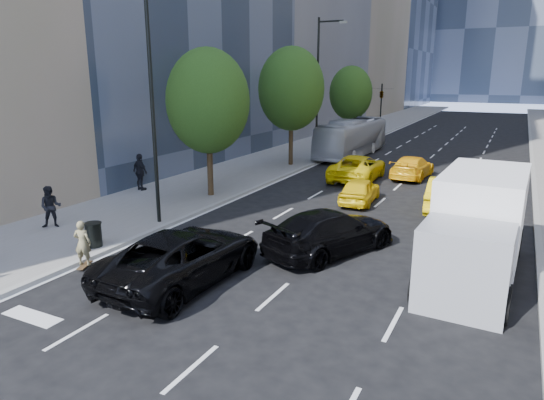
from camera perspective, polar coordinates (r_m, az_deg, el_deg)
The scene contains 20 objects.
ground at distance 14.82m, azimuth -3.37°, elevation -10.51°, with size 160.00×160.00×0.00m, color black.
sidewalk_left at distance 44.91m, azimuth 6.02°, elevation 6.54°, with size 6.00×120.00×0.15m, color slate.
lamp_near at distance 20.38m, azimuth -13.65°, elevation 12.86°, with size 2.13×0.22×10.00m.
lamp_far at distance 36.05m, azimuth 5.65°, elevation 13.75°, with size 2.13×0.22×10.00m.
tree_near at distance 24.93m, azimuth -7.55°, elevation 11.44°, with size 4.20×4.20×7.46m.
tree_mid at distance 33.65m, azimuth 2.29°, elevation 12.91°, with size 4.50×4.50×7.99m.
tree_far at distance 45.80m, azimuth 9.25°, elevation 12.31°, with size 3.90×3.90×6.92m.
traffic_signal at distance 53.28m, azimuth 12.77°, elevation 12.01°, with size 2.48×0.53×5.20m.
skateboarder at distance 17.27m, azimuth -21.37°, elevation -5.07°, with size 0.56×0.37×1.54m, color olive.
black_sedan_lincoln at distance 15.33m, azimuth -10.46°, elevation -6.50°, with size 2.74×5.95×1.65m, color black.
black_sedan_mercedes at distance 17.60m, azimuth 6.88°, elevation -3.70°, with size 2.22×5.47×1.59m, color black.
taxi_a at distance 24.69m, azimuth 10.29°, elevation 1.14°, with size 1.52×3.79×1.29m, color yellow.
taxi_b at distance 24.40m, azimuth 20.00°, elevation 0.70°, with size 1.70×4.87×1.61m, color yellow.
taxi_c at distance 30.10m, azimuth 10.04°, elevation 3.79°, with size 2.54×5.51×1.53m, color yellow.
taxi_d at distance 31.45m, azimuth 16.18°, elevation 3.74°, with size 1.91×4.70×1.37m, color #FFB80D.
city_bus at distance 38.98m, azimuth 9.39°, elevation 7.24°, with size 2.42×10.34×2.88m, color #B9BCC0.
box_truck at distance 16.55m, azimuth 23.04°, elevation -2.84°, with size 2.76×6.91×3.26m.
pedestrian_a at distance 21.80m, azimuth -24.59°, elevation -0.74°, with size 0.84×0.66×1.73m, color black.
pedestrian_b at distance 27.23m, azimuth -15.24°, elevation 3.20°, with size 1.17×0.49×2.00m, color black.
trash_can at distance 18.91m, azimuth -20.24°, elevation -3.89°, with size 0.58×0.58×0.86m, color black.
Camera 1 is at (6.83, -11.57, 6.27)m, focal length 32.00 mm.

